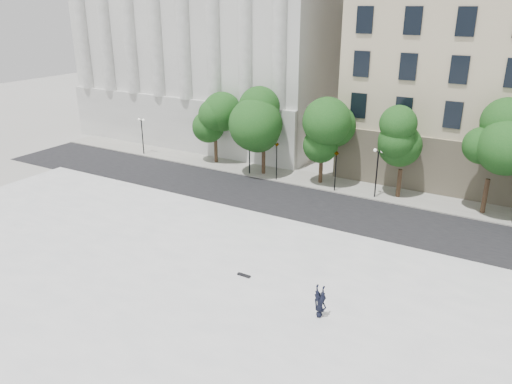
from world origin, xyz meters
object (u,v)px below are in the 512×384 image
traffic_light_east (337,151)px  skateboard (244,275)px  person_lying (320,313)px  traffic_light_west (277,143)px

traffic_light_east → skateboard: size_ratio=4.94×
person_lying → skateboard: bearing=163.4°
traffic_light_west → skateboard: traffic_light_west is taller
traffic_light_west → traffic_light_east: size_ratio=0.98×
traffic_light_east → person_lying: (6.61, -18.62, -3.01)m
traffic_light_east → traffic_light_west: bearing=180.0°
traffic_light_west → traffic_light_east: bearing=0.0°
traffic_light_east → person_lying: size_ratio=2.31×
skateboard → person_lying: bearing=-14.5°
traffic_light_west → traffic_light_east: 5.82m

